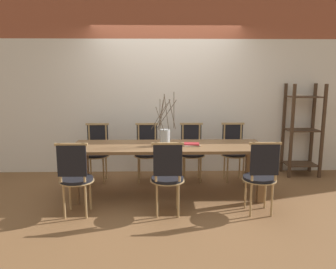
% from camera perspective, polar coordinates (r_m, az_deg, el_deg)
% --- Properties ---
extents(ground_plane, '(16.00, 16.00, 0.00)m').
position_cam_1_polar(ground_plane, '(4.75, -0.00, -10.44)').
color(ground_plane, brown).
extents(wall_rear, '(12.00, 0.06, 3.20)m').
position_cam_1_polar(wall_rear, '(5.66, -0.29, 9.41)').
color(wall_rear, silver).
rests_on(wall_rear, ground_plane).
extents(dining_table, '(2.67, 0.82, 0.72)m').
position_cam_1_polar(dining_table, '(4.57, -0.00, -3.01)').
color(dining_table, brown).
rests_on(dining_table, ground_plane).
extents(chair_near_leftend, '(0.42, 0.42, 0.92)m').
position_cam_1_polar(chair_near_leftend, '(4.07, -15.83, -6.96)').
color(chair_near_leftend, black).
rests_on(chair_near_leftend, ground_plane).
extents(chair_near_left, '(0.42, 0.42, 0.92)m').
position_cam_1_polar(chair_near_left, '(3.94, -0.09, -7.12)').
color(chair_near_left, black).
rests_on(chair_near_left, ground_plane).
extents(chair_near_center, '(0.42, 0.42, 0.92)m').
position_cam_1_polar(chair_near_center, '(4.12, 15.83, -6.74)').
color(chair_near_center, black).
rests_on(chair_near_center, ground_plane).
extents(chair_far_leftend, '(0.42, 0.42, 0.92)m').
position_cam_1_polar(chair_far_leftend, '(5.36, -12.29, -2.71)').
color(chair_far_leftend, black).
rests_on(chair_far_leftend, ground_plane).
extents(chair_far_left, '(0.42, 0.42, 0.92)m').
position_cam_1_polar(chair_far_left, '(5.27, -3.70, -2.72)').
color(chair_far_left, black).
rests_on(chair_far_left, ground_plane).
extents(chair_far_center, '(0.42, 0.42, 0.92)m').
position_cam_1_polar(chair_far_center, '(5.29, 4.15, -2.68)').
color(chair_far_center, black).
rests_on(chair_far_center, ground_plane).
extents(chair_far_right, '(0.42, 0.42, 0.92)m').
position_cam_1_polar(chair_far_right, '(5.40, 11.36, -2.59)').
color(chair_far_right, black).
rests_on(chair_far_right, ground_plane).
extents(vase_centerpiece, '(0.36, 0.34, 0.74)m').
position_cam_1_polar(vase_centerpiece, '(4.50, -0.53, -0.26)').
color(vase_centerpiece, '#B2BCC1').
rests_on(vase_centerpiece, dining_table).
extents(book_stack, '(0.25, 0.22, 0.03)m').
position_cam_1_polar(book_stack, '(4.53, 4.07, -1.73)').
color(book_stack, beige).
rests_on(book_stack, dining_table).
extents(shelving_rack, '(0.55, 0.41, 1.55)m').
position_cam_1_polar(shelving_rack, '(5.96, 22.36, 0.68)').
color(shelving_rack, '#422D1E').
rests_on(shelving_rack, ground_plane).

